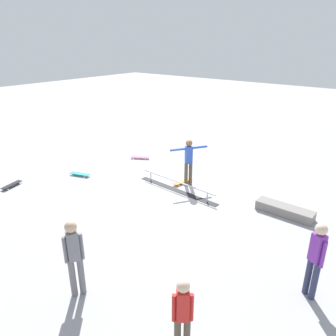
{
  "coord_description": "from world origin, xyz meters",
  "views": [
    {
      "loc": [
        -6.51,
        7.72,
        4.87
      ],
      "look_at": [
        -0.5,
        0.15,
        1.0
      ],
      "focal_mm": 34.55,
      "sensor_mm": 36.0,
      "label": 1
    }
  ],
  "objects": [
    {
      "name": "grind_rail",
      "position": [
        -0.5,
        -0.35,
        0.16
      ],
      "size": [
        3.32,
        0.43,
        0.37
      ],
      "rotation": [
        0.0,
        0.0,
        -0.06
      ],
      "color": "black",
      "rests_on": "ground_plane"
    },
    {
      "name": "skateboard_main",
      "position": [
        -0.31,
        -0.95,
        0.07
      ],
      "size": [
        0.39,
        0.82,
        0.09
      ],
      "rotation": [
        0.0,
        0.0,
        1.35
      ],
      "color": "orange",
      "rests_on": "ground_plane"
    },
    {
      "name": "skate_ledge",
      "position": [
        -3.98,
        -1.03,
        0.14
      ],
      "size": [
        1.67,
        0.47,
        0.28
      ],
      "primitive_type": "cube",
      "rotation": [
        0.0,
        0.0,
        -0.01
      ],
      "color": "gray",
      "rests_on": "ground_plane"
    },
    {
      "name": "bystander_purple_shirt",
      "position": [
        -5.54,
        1.9,
        0.96
      ],
      "size": [
        0.37,
        0.28,
        1.69
      ],
      "rotation": [
        0.0,
        0.0,
        2.63
      ],
      "color": "#2D3351",
      "rests_on": "ground_plane"
    },
    {
      "name": "loose_skateboard_black",
      "position": [
        4.27,
        3.04,
        0.07
      ],
      "size": [
        0.42,
        0.82,
        0.09
      ],
      "rotation": [
        0.0,
        0.0,
        5.0
      ],
      "color": "black",
      "rests_on": "ground_plane"
    },
    {
      "name": "ground_plane",
      "position": [
        0.0,
        0.0,
        0.0
      ],
      "size": [
        60.0,
        60.0,
        0.0
      ],
      "primitive_type": "plane",
      "color": "#9E9EA3"
    },
    {
      "name": "loose_skateboard_teal",
      "position": [
        3.19,
        0.92,
        0.07
      ],
      "size": [
        0.82,
        0.44,
        0.09
      ],
      "rotation": [
        0.0,
        0.0,
        0.32
      ],
      "color": "teal",
      "rests_on": "ground_plane"
    },
    {
      "name": "bystander_red_shirt",
      "position": [
        -4.3,
        4.57,
        0.86
      ],
      "size": [
        0.31,
        0.27,
        1.52
      ],
      "rotation": [
        0.0,
        0.0,
        3.84
      ],
      "color": "brown",
      "rests_on": "ground_plane"
    },
    {
      "name": "bystander_grey_shirt",
      "position": [
        -1.84,
        4.78,
        0.97
      ],
      "size": [
        0.28,
        0.38,
        1.72
      ],
      "rotation": [
        0.0,
        0.0,
        4.2
      ],
      "color": "slate",
      "rests_on": "ground_plane"
    },
    {
      "name": "loose_skateboard_pink",
      "position": [
        2.7,
        -1.91,
        0.07
      ],
      "size": [
        0.79,
        0.57,
        0.09
      ],
      "rotation": [
        0.0,
        0.0,
        3.67
      ],
      "color": "#E05993",
      "rests_on": "ground_plane"
    },
    {
      "name": "skater_main",
      "position": [
        -0.53,
        -0.96,
        0.98
      ],
      "size": [
        0.8,
        1.19,
        1.69
      ],
      "rotation": [
        0.0,
        0.0,
        4.14
      ],
      "color": "brown",
      "rests_on": "ground_plane"
    }
  ]
}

